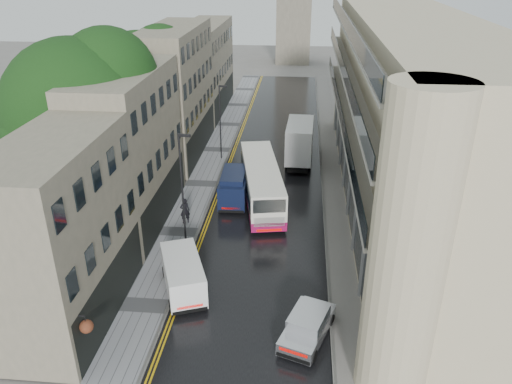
% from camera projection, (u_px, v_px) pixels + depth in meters
% --- Properties ---
extents(road, '(9.00, 85.00, 0.02)m').
position_uv_depth(road, '(269.00, 187.00, 42.62)').
color(road, black).
rests_on(road, ground).
extents(left_sidewalk, '(2.70, 85.00, 0.12)m').
position_uv_depth(left_sidewalk, '(202.00, 184.00, 43.09)').
color(left_sidewalk, gray).
rests_on(left_sidewalk, ground).
extents(right_sidewalk, '(1.80, 85.00, 0.12)m').
position_uv_depth(right_sidewalk, '(333.00, 189.00, 42.14)').
color(right_sidewalk, slate).
rests_on(right_sidewalk, ground).
extents(old_shop_row, '(4.50, 56.00, 12.00)m').
position_uv_depth(old_shop_row, '(163.00, 108.00, 43.07)').
color(old_shop_row, gray).
rests_on(old_shop_row, ground).
extents(modern_block, '(8.00, 40.00, 14.00)m').
position_uv_depth(modern_block, '(406.00, 117.00, 37.38)').
color(modern_block, '#C7B794').
rests_on(modern_block, ground).
extents(tree_near, '(10.56, 10.56, 13.89)m').
position_uv_depth(tree_near, '(80.00, 134.00, 33.94)').
color(tree_near, black).
rests_on(tree_near, ground).
extents(tree_far, '(9.24, 9.24, 12.46)m').
position_uv_depth(tree_far, '(142.00, 96.00, 45.89)').
color(tree_far, black).
rests_on(tree_far, ground).
extents(cream_bus, '(4.53, 11.50, 3.06)m').
position_uv_depth(cream_bus, '(250.00, 201.00, 36.75)').
color(cream_bus, white).
rests_on(cream_bus, road).
extents(white_lorry, '(2.61, 7.86, 4.08)m').
position_uv_depth(white_lorry, '(287.00, 148.00, 45.40)').
color(white_lorry, white).
rests_on(white_lorry, road).
extents(silver_hatchback, '(3.10, 4.54, 1.57)m').
position_uv_depth(silver_hatchback, '(282.00, 338.00, 24.76)').
color(silver_hatchback, silver).
rests_on(silver_hatchback, road).
extents(white_van, '(3.63, 5.20, 2.16)m').
position_uv_depth(white_van, '(170.00, 295.00, 27.42)').
color(white_van, white).
rests_on(white_van, road).
extents(navy_van, '(2.24, 5.25, 2.64)m').
position_uv_depth(navy_van, '(220.00, 195.00, 38.25)').
color(navy_van, black).
rests_on(navy_van, road).
extents(pedestrian, '(0.85, 0.73, 1.98)m').
position_uv_depth(pedestrian, '(185.00, 211.00, 36.37)').
color(pedestrian, black).
rests_on(pedestrian, left_sidewalk).
extents(lamp_post_near, '(0.88, 0.32, 7.67)m').
position_uv_depth(lamp_post_near, '(182.00, 189.00, 33.04)').
color(lamp_post_near, black).
rests_on(lamp_post_near, left_sidewalk).
extents(lamp_post_far, '(0.81, 0.28, 7.09)m').
position_uv_depth(lamp_post_far, '(220.00, 123.00, 46.84)').
color(lamp_post_far, black).
rests_on(lamp_post_far, left_sidewalk).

